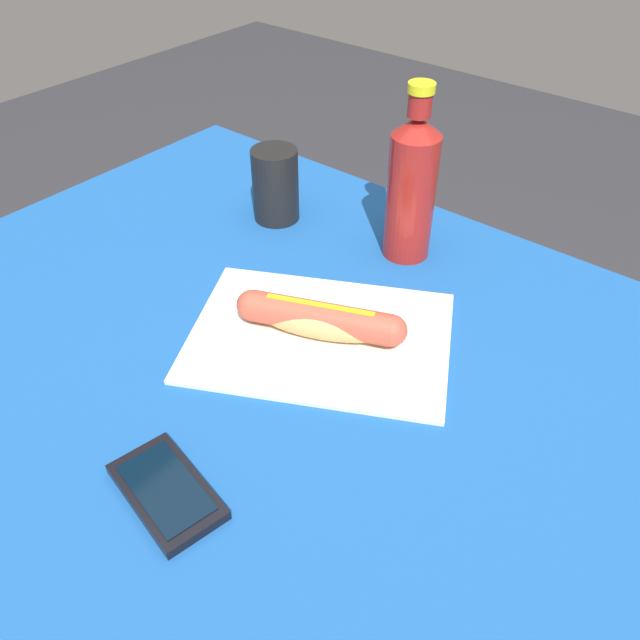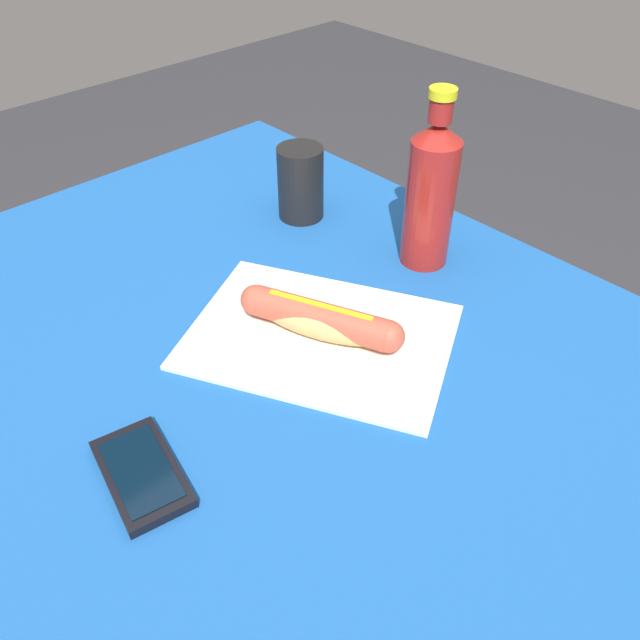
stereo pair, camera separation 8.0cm
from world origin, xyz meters
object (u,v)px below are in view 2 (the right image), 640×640
Objects in this scene: cell_phone at (142,473)px; hot_dog at (320,319)px; drinking_cup at (301,183)px; soda_bottle at (431,192)px.

hot_dog is at bearing 96.38° from cell_phone.
soda_bottle is at bearing 11.97° from drinking_cup.
drinking_cup reaches higher than hot_dog.
drinking_cup reaches higher than cell_phone.
drinking_cup is (-0.27, 0.46, 0.05)m from cell_phone.
soda_bottle is (-0.02, 0.23, 0.08)m from hot_dog.
soda_bottle reaches higher than cell_phone.
cell_phone is at bearing -83.62° from hot_dog.
drinking_cup is at bearing -168.03° from soda_bottle.
hot_dog is at bearing -84.08° from soda_bottle.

